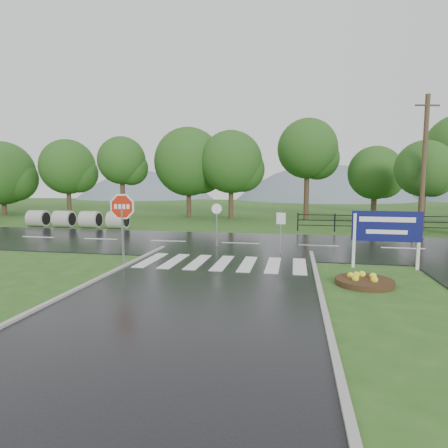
# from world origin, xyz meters

# --- Properties ---
(ground) EXTENTS (120.00, 120.00, 0.00)m
(ground) POSITION_xyz_m (0.00, 0.00, 0.00)
(ground) COLOR #2B561C
(ground) RESTS_ON ground
(main_road) EXTENTS (90.00, 8.00, 0.04)m
(main_road) POSITION_xyz_m (0.00, 10.00, 0.00)
(main_road) COLOR black
(main_road) RESTS_ON ground
(crosswalk) EXTENTS (6.50, 2.80, 0.02)m
(crosswalk) POSITION_xyz_m (0.00, 5.00, 0.06)
(crosswalk) COLOR silver
(crosswalk) RESTS_ON ground
(curb_right) EXTENTS (0.15, 24.00, 0.12)m
(curb_right) POSITION_xyz_m (3.55, -4.00, 0.00)
(curb_right) COLOR #A3A39B
(curb_right) RESTS_ON ground
(fence_west) EXTENTS (9.58, 0.08, 1.20)m
(fence_west) POSITION_xyz_m (7.75, 16.00, 0.72)
(fence_west) COLOR black
(fence_west) RESTS_ON ground
(hills) EXTENTS (102.00, 48.00, 48.00)m
(hills) POSITION_xyz_m (3.49, 65.00, -15.54)
(hills) COLOR slate
(hills) RESTS_ON ground
(treeline) EXTENTS (83.20, 5.20, 10.00)m
(treeline) POSITION_xyz_m (1.00, 24.00, 0.00)
(treeline) COLOR #214E18
(treeline) RESTS_ON ground
(culvert_pipes) EXTENTS (7.60, 1.20, 1.20)m
(culvert_pipes) POSITION_xyz_m (-12.59, 15.00, 0.60)
(culvert_pipes) COLOR #9E9B93
(culvert_pipes) RESTS_ON ground
(stop_sign) EXTENTS (1.33, 0.07, 3.00)m
(stop_sign) POSITION_xyz_m (-3.62, 3.78, 2.07)
(stop_sign) COLOR #939399
(stop_sign) RESTS_ON ground
(estate_billboard) EXTENTS (2.49, 0.13, 2.18)m
(estate_billboard) POSITION_xyz_m (6.16, 5.42, 1.50)
(estate_billboard) COLOR silver
(estate_billboard) RESTS_ON ground
(flower_bed) EXTENTS (1.81, 1.81, 0.36)m
(flower_bed) POSITION_xyz_m (4.99, 2.92, 0.13)
(flower_bed) COLOR #332111
(flower_bed) RESTS_ON ground
(reg_sign_small) EXTENTS (0.41, 0.15, 1.90)m
(reg_sign_small) POSITION_xyz_m (2.18, 7.49, 1.37)
(reg_sign_small) COLOR #939399
(reg_sign_small) RESTS_ON ground
(reg_sign_round) EXTENTS (0.49, 0.17, 2.19)m
(reg_sign_round) POSITION_xyz_m (-1.05, 8.88, 1.39)
(reg_sign_round) COLOR #939399
(reg_sign_round) RESTS_ON ground
(utility_pole_east) EXTENTS (1.49, 0.44, 8.47)m
(utility_pole_east) POSITION_xyz_m (10.44, 15.50, 4.31)
(utility_pole_east) COLOR #473523
(utility_pole_east) RESTS_ON ground
(entrance_tree_left) EXTENTS (3.69, 3.69, 5.99)m
(entrance_tree_left) POSITION_xyz_m (11.08, 17.50, 4.11)
(entrance_tree_left) COLOR #3D2B1C
(entrance_tree_left) RESTS_ON ground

